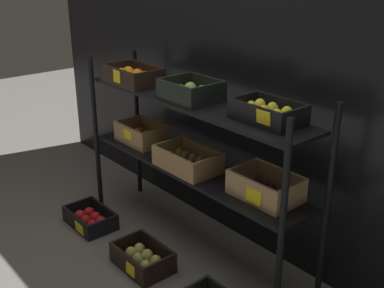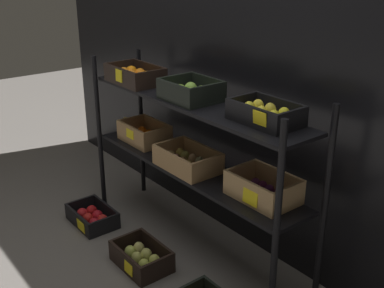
# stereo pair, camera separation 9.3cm
# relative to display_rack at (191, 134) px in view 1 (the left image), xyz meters

# --- Properties ---
(ground_plane) EXTENTS (10.00, 10.00, 0.00)m
(ground_plane) POSITION_rel_display_rack_xyz_m (0.01, 0.00, -0.73)
(ground_plane) COLOR #605B56
(storefront_wall) EXTENTS (4.02, 0.12, 1.97)m
(storefront_wall) POSITION_rel_display_rack_xyz_m (0.01, 0.37, 0.25)
(storefront_wall) COLOR black
(storefront_wall) RESTS_ON ground_plane
(display_rack) EXTENTS (1.73, 0.37, 1.07)m
(display_rack) POSITION_rel_display_rack_xyz_m (0.00, 0.00, 0.00)
(display_rack) COLOR black
(display_rack) RESTS_ON ground_plane
(crate_ground_apple_red) EXTENTS (0.35, 0.23, 0.11)m
(crate_ground_apple_red) POSITION_rel_display_rack_xyz_m (-0.60, -0.36, -0.69)
(crate_ground_apple_red) COLOR black
(crate_ground_apple_red) RESTS_ON ground_plane
(crate_ground_pear) EXTENTS (0.35, 0.24, 0.13)m
(crate_ground_pear) POSITION_rel_display_rack_xyz_m (0.00, -0.36, -0.68)
(crate_ground_pear) COLOR black
(crate_ground_pear) RESTS_ON ground_plane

